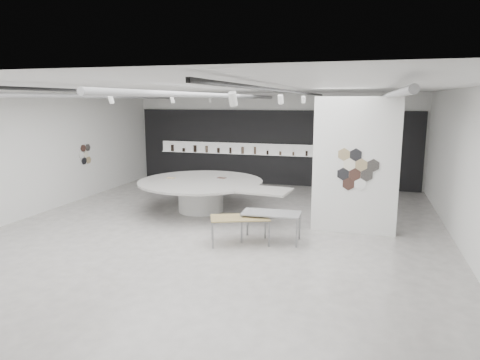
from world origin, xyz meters
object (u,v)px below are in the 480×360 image
(partition_column, at_px, (355,166))
(kitchen_counter, at_px, (353,178))
(sample_table_wood, at_px, (240,219))
(display_island, at_px, (203,191))
(sample_table_stone, at_px, (271,215))

(partition_column, relative_size, kitchen_counter, 1.96)
(partition_column, distance_m, kitchen_counter, 5.68)
(partition_column, height_order, sample_table_wood, partition_column)
(sample_table_wood, relative_size, kitchen_counter, 0.87)
(display_island, height_order, kitchen_counter, kitchen_counter)
(display_island, bearing_deg, kitchen_counter, 52.33)
(partition_column, xyz_separation_m, display_island, (-4.66, 0.86, -1.15))
(sample_table_wood, xyz_separation_m, kitchen_counter, (2.47, 7.32, -0.11))
(partition_column, height_order, sample_table_stone, partition_column)
(partition_column, distance_m, sample_table_wood, 3.40)
(display_island, bearing_deg, sample_table_stone, -33.67)
(kitchen_counter, bearing_deg, sample_table_wood, -110.14)
(display_island, bearing_deg, partition_column, -4.31)
(sample_table_wood, distance_m, sample_table_stone, 0.80)
(sample_table_wood, bearing_deg, kitchen_counter, 71.35)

